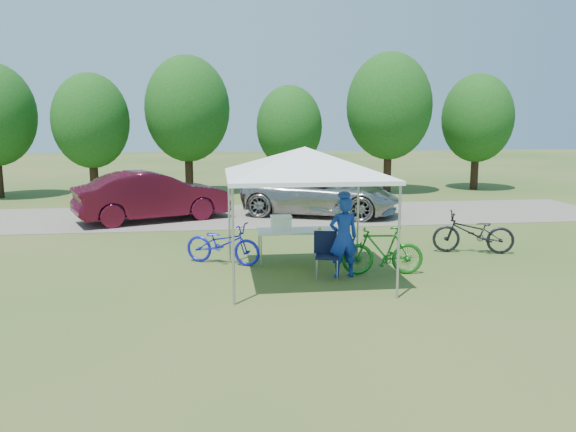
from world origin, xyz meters
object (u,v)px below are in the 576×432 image
Objects in this scene: folding_table at (298,232)px; folding_chair at (326,250)px; cooler at (281,223)px; bike_blue at (223,243)px; sedan at (153,196)px; bike_green at (383,251)px; cyclist at (344,237)px; minivan at (321,193)px; bike_dark at (474,233)px.

folding_chair reaches higher than folding_table.
cooler is 1.41m from bike_blue.
sedan is at bearing 134.10° from folding_chair.
cooler is 2.43m from bike_green.
folding_table is 1.10× the size of cyclist.
minivan is at bearing -175.96° from bike_green.
bike_blue is at bearing 177.72° from folding_table.
bike_dark is (2.81, 1.65, -0.01)m from bike_green.
folding_chair is at bearing -95.53° from bike_blue.
bike_dark is at bearing -146.21° from sedan.
sedan is (-4.70, 7.36, -0.02)m from cyclist.
sedan reaches higher than bike_blue.
bike_blue is 6.35m from sedan.
cyclist is 0.35× the size of sedan.
cyclist is 0.93m from bike_green.
cyclist reaches higher than cooler.
bike_dark is at bearing 4.75° from folding_table.
folding_table is 1.55m from cyclist.
folding_table is 1.02× the size of bike_blue.
cyclist is at bearing -169.68° from sedan.
bike_dark is (4.83, 0.37, -0.42)m from cooler.
bike_blue is 0.34× the size of minivan.
folding_table is at bearing -65.78° from cyclist.
bike_blue is 3.62m from bike_green.
bike_green is (3.36, -1.35, 0.04)m from bike_blue.
bike_blue is (-1.33, 0.07, -0.46)m from cooler.
bike_blue is at bearing 177.05° from cooler.
bike_dark reaches higher than folding_chair.
sedan reaches higher than folding_table.
cooler is 0.28× the size of cyclist.
cyclist reaches higher than bike_green.
folding_chair is 4.33m from bike_dark.
bike_blue is 0.37× the size of sedan.
cyclist reaches higher than bike_blue.
cyclist is 7.83m from minivan.
minivan is (0.09, 7.71, 0.24)m from bike_green.
folding_table is at bearing -123.23° from bike_green.
bike_green is at bearing -159.13° from minivan.
folding_table is 1.96× the size of folding_chair.
cooler is 0.27× the size of bike_green.
sedan reaches higher than minivan.
bike_green is (0.87, 0.07, -0.33)m from cyclist.
bike_green is 7.71m from minivan.
bike_green is at bearing -43.94° from bike_dark.
bike_dark reaches higher than folding_table.
minivan is at bearing 74.95° from folding_table.
folding_chair is at bearing -71.10° from folding_table.
cyclist is 0.98× the size of bike_green.
bike_dark is (6.17, 0.30, 0.04)m from bike_blue.
folding_table is 6.66m from minivan.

